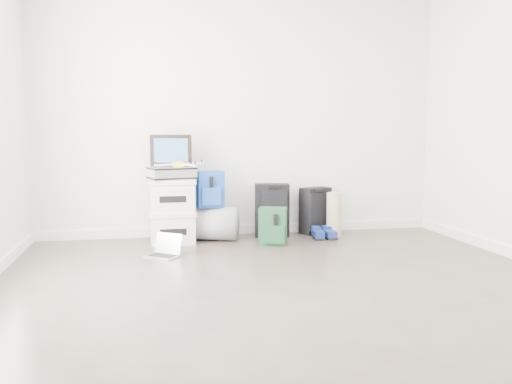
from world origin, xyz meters
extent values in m
plane|color=#3C322C|center=(0.00, 0.00, 0.00)|extent=(5.00, 5.00, 0.00)
cube|color=white|center=(0.00, 2.50, 1.35)|extent=(4.50, 0.02, 2.70)
cube|color=white|center=(0.00, 2.49, 0.05)|extent=(4.50, 0.02, 0.10)
cube|color=silver|center=(-0.79, 2.14, 0.15)|extent=(0.45, 0.36, 0.29)
cube|color=silver|center=(-0.79, 2.14, 0.31)|extent=(0.48, 0.39, 0.04)
cube|color=silver|center=(-0.79, 2.14, 0.48)|extent=(0.45, 0.36, 0.29)
cube|color=silver|center=(-0.79, 2.14, 0.65)|extent=(0.48, 0.39, 0.04)
cube|color=#B2B2B7|center=(-0.79, 2.14, 0.74)|extent=(0.51, 0.43, 0.13)
cube|color=black|center=(-0.79, 2.24, 0.96)|extent=(0.43, 0.14, 0.33)
cube|color=#255495|center=(-0.79, 2.22, 0.96)|extent=(0.35, 0.10, 0.25)
cube|color=gold|center=(-0.71, 2.12, 0.83)|extent=(0.13, 0.13, 0.05)
cube|color=white|center=(-0.58, 2.19, 0.83)|extent=(0.26, 0.17, 0.02)
cube|color=white|center=(-0.78, 2.24, 0.83)|extent=(0.17, 0.26, 0.02)
cube|color=white|center=(-0.83, 2.04, 0.83)|extent=(0.26, 0.17, 0.02)
cube|color=white|center=(-0.63, 1.99, 0.83)|extent=(0.17, 0.26, 0.02)
cylinder|color=#93949B|center=(-0.38, 2.21, 0.18)|extent=(0.66, 0.52, 0.36)
cube|color=navy|center=(-0.38, 2.19, 0.55)|extent=(0.30, 0.20, 0.39)
cube|color=navy|center=(-0.38, 2.10, 0.49)|extent=(0.21, 0.08, 0.18)
cube|color=black|center=(0.31, 2.30, 0.29)|extent=(0.41, 0.27, 0.58)
cube|color=black|center=(0.31, 2.18, 0.29)|extent=(0.28, 0.07, 0.47)
cube|color=black|center=(0.31, 2.19, 0.56)|extent=(0.11, 0.04, 0.02)
cube|color=#13351D|center=(0.22, 1.83, 0.19)|extent=(0.32, 0.25, 0.39)
cube|color=#13351D|center=(0.22, 1.74, 0.13)|extent=(0.21, 0.12, 0.18)
cube|color=black|center=(0.83, 2.36, 0.26)|extent=(0.38, 0.31, 0.52)
cube|color=black|center=(0.83, 2.25, 0.26)|extent=(0.24, 0.13, 0.42)
cube|color=black|center=(0.83, 2.25, 0.51)|extent=(0.11, 0.07, 0.02)
cube|color=black|center=(0.77, 2.05, 0.01)|extent=(0.14, 0.28, 0.03)
cube|color=navy|center=(0.77, 2.05, 0.06)|extent=(0.13, 0.27, 0.07)
cube|color=black|center=(0.90, 2.05, 0.01)|extent=(0.12, 0.28, 0.03)
cube|color=navy|center=(0.90, 2.05, 0.06)|extent=(0.11, 0.27, 0.07)
cylinder|color=tan|center=(0.99, 2.15, 0.24)|extent=(0.16, 0.16, 0.49)
cube|color=silver|center=(-0.91, 1.50, 0.01)|extent=(0.36, 0.34, 0.01)
cube|color=black|center=(-0.91, 1.50, 0.01)|extent=(0.28, 0.27, 0.00)
cube|color=black|center=(-0.85, 1.58, 0.11)|extent=(0.24, 0.19, 0.20)
camera|label=1|loc=(-1.01, -3.50, 1.16)|focal=38.00mm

